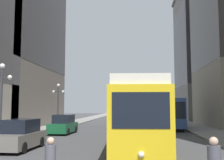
{
  "coord_description": "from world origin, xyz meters",
  "views": [
    {
      "loc": [
        1.61,
        -6.89,
        2.59
      ],
      "look_at": [
        0.43,
        5.91,
        3.82
      ],
      "focal_mm": 44.28,
      "sensor_mm": 36.0,
      "label": 1
    }
  ],
  "objects_px": {
    "streetcar": "(135,114)",
    "lamp_post_left_near": "(1,90)",
    "transit_bus": "(166,112)",
    "parked_car_left_near": "(63,125)",
    "lamp_post_left_far": "(58,99)",
    "parked_car_left_mid": "(20,136)"
  },
  "relations": [
    {
      "from": "parked_car_left_mid",
      "to": "parked_car_left_near",
      "type": "bearing_deg",
      "value": 91.03
    },
    {
      "from": "lamp_post_left_far",
      "to": "streetcar",
      "type": "bearing_deg",
      "value": -56.27
    },
    {
      "from": "streetcar",
      "to": "parked_car_left_mid",
      "type": "xyz_separation_m",
      "value": [
        -6.9,
        -1.21,
        -1.26
      ]
    },
    {
      "from": "streetcar",
      "to": "transit_bus",
      "type": "distance_m",
      "value": 16.7
    },
    {
      "from": "parked_car_left_mid",
      "to": "lamp_post_left_far",
      "type": "distance_m",
      "value": 14.75
    },
    {
      "from": "transit_bus",
      "to": "parked_car_left_mid",
      "type": "bearing_deg",
      "value": -122.62
    },
    {
      "from": "transit_bus",
      "to": "parked_car_left_near",
      "type": "distance_m",
      "value": 13.08
    },
    {
      "from": "transit_bus",
      "to": "lamp_post_left_far",
      "type": "relative_size",
      "value": 2.29
    },
    {
      "from": "parked_car_left_near",
      "to": "parked_car_left_mid",
      "type": "xyz_separation_m",
      "value": [
        -0.0,
        -9.81,
        -0.0
      ]
    },
    {
      "from": "parked_car_left_mid",
      "to": "lamp_post_left_near",
      "type": "xyz_separation_m",
      "value": [
        -1.9,
        1.22,
        2.81
      ]
    },
    {
      "from": "parked_car_left_near",
      "to": "lamp_post_left_far",
      "type": "distance_m",
      "value": 5.62
    },
    {
      "from": "parked_car_left_near",
      "to": "lamp_post_left_near",
      "type": "relative_size",
      "value": 0.82
    },
    {
      "from": "lamp_post_left_far",
      "to": "lamp_post_left_near",
      "type": "bearing_deg",
      "value": -90.0
    },
    {
      "from": "parked_car_left_mid",
      "to": "lamp_post_left_far",
      "type": "xyz_separation_m",
      "value": [
        -1.9,
        14.39,
        2.64
      ]
    },
    {
      "from": "streetcar",
      "to": "parked_car_left_near",
      "type": "xyz_separation_m",
      "value": [
        -6.9,
        8.6,
        -1.26
      ]
    },
    {
      "from": "transit_bus",
      "to": "parked_car_left_mid",
      "type": "height_order",
      "value": "transit_bus"
    },
    {
      "from": "streetcar",
      "to": "transit_bus",
      "type": "bearing_deg",
      "value": 74.96
    },
    {
      "from": "transit_bus",
      "to": "lamp_post_left_near",
      "type": "height_order",
      "value": "lamp_post_left_near"
    },
    {
      "from": "streetcar",
      "to": "lamp_post_left_near",
      "type": "height_order",
      "value": "lamp_post_left_near"
    },
    {
      "from": "transit_bus",
      "to": "lamp_post_left_far",
      "type": "bearing_deg",
      "value": -167.5
    },
    {
      "from": "parked_car_left_mid",
      "to": "lamp_post_left_near",
      "type": "relative_size",
      "value": 0.81
    },
    {
      "from": "transit_bus",
      "to": "lamp_post_left_far",
      "type": "height_order",
      "value": "lamp_post_left_far"
    }
  ]
}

